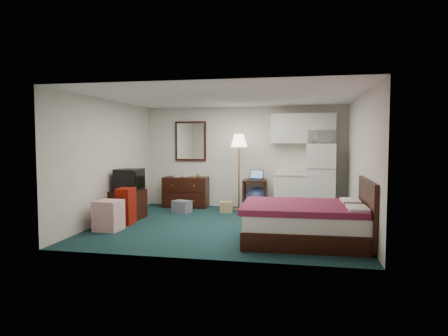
% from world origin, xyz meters
% --- Properties ---
extents(floor, '(5.00, 4.50, 0.01)m').
position_xyz_m(floor, '(0.00, 0.00, 0.00)').
color(floor, black).
rests_on(floor, ground).
extents(ceiling, '(5.00, 4.50, 0.01)m').
position_xyz_m(ceiling, '(0.00, 0.00, 2.50)').
color(ceiling, beige).
rests_on(ceiling, walls).
extents(walls, '(5.01, 4.51, 2.50)m').
position_xyz_m(walls, '(0.00, 0.00, 1.25)').
color(walls, beige).
rests_on(walls, floor).
extents(mirror, '(0.80, 0.06, 1.00)m').
position_xyz_m(mirror, '(-1.35, 2.22, 1.65)').
color(mirror, white).
rests_on(mirror, walls).
extents(upper_cabinets, '(1.50, 0.35, 0.70)m').
position_xyz_m(upper_cabinets, '(1.45, 2.08, 1.95)').
color(upper_cabinets, silver).
rests_on(upper_cabinets, walls).
extents(headboard, '(0.06, 1.56, 1.00)m').
position_xyz_m(headboard, '(2.46, -0.99, 0.55)').
color(headboard, black).
rests_on(headboard, walls).
extents(dresser, '(1.12, 0.54, 0.75)m').
position_xyz_m(dresser, '(-1.41, 1.98, 0.38)').
color(dresser, black).
rests_on(dresser, floor).
extents(floor_lamp, '(0.48, 0.48, 1.82)m').
position_xyz_m(floor_lamp, '(-0.04, 1.81, 0.91)').
color(floor_lamp, '#C48132').
rests_on(floor_lamp, floor).
extents(desk, '(0.60, 0.60, 0.72)m').
position_xyz_m(desk, '(0.33, 1.93, 0.36)').
color(desk, black).
rests_on(desk, floor).
extents(exercise_ball, '(0.68, 0.68, 0.53)m').
position_xyz_m(exercise_ball, '(0.38, 1.96, 0.27)').
color(exercise_ball, navy).
rests_on(exercise_ball, floor).
extents(kitchen_counter, '(0.83, 0.65, 0.86)m').
position_xyz_m(kitchen_counter, '(1.21, 1.91, 0.43)').
color(kitchen_counter, silver).
rests_on(kitchen_counter, floor).
extents(fridge, '(0.71, 0.71, 1.60)m').
position_xyz_m(fridge, '(1.88, 1.88, 0.80)').
color(fridge, silver).
rests_on(fridge, floor).
extents(bed, '(1.98, 1.56, 0.62)m').
position_xyz_m(bed, '(1.48, -0.99, 0.31)').
color(bed, '#410E1D').
rests_on(bed, floor).
extents(tv_stand, '(0.65, 0.70, 0.61)m').
position_xyz_m(tv_stand, '(-2.21, 0.27, 0.31)').
color(tv_stand, black).
rests_on(tv_stand, floor).
extents(suitcase, '(0.30, 0.46, 0.72)m').
position_xyz_m(suitcase, '(-2.01, -0.21, 0.36)').
color(suitcase, '#640B04').
rests_on(suitcase, floor).
extents(retail_box, '(0.46, 0.46, 0.56)m').
position_xyz_m(retail_box, '(-2.08, -0.82, 0.28)').
color(retail_box, white).
rests_on(retail_box, floor).
extents(file_bin, '(0.47, 0.40, 0.28)m').
position_xyz_m(file_bin, '(-1.28, 1.20, 0.14)').
color(file_bin, slate).
rests_on(file_bin, floor).
extents(cardboard_box_a, '(0.32, 0.28, 0.25)m').
position_xyz_m(cardboard_box_a, '(-0.28, 1.43, 0.12)').
color(cardboard_box_a, olive).
rests_on(cardboard_box_a, floor).
extents(cardboard_box_b, '(0.31, 0.34, 0.28)m').
position_xyz_m(cardboard_box_b, '(0.49, 1.17, 0.14)').
color(cardboard_box_b, olive).
rests_on(cardboard_box_b, floor).
extents(laptop, '(0.39, 0.34, 0.23)m').
position_xyz_m(laptop, '(0.33, 1.93, 0.84)').
color(laptop, black).
rests_on(laptop, desk).
extents(crt_tv, '(0.53, 0.57, 0.46)m').
position_xyz_m(crt_tv, '(-2.14, 0.24, 0.84)').
color(crt_tv, black).
rests_on(crt_tv, tv_stand).
extents(microwave, '(0.61, 0.41, 0.38)m').
position_xyz_m(microwave, '(1.84, 1.93, 1.79)').
color(microwave, silver).
rests_on(microwave, fridge).
extents(book_a, '(0.16, 0.04, 0.21)m').
position_xyz_m(book_a, '(-1.70, 1.95, 0.86)').
color(book_a, olive).
rests_on(book_a, dresser).
extents(book_b, '(0.17, 0.06, 0.23)m').
position_xyz_m(book_b, '(-1.50, 2.03, 0.87)').
color(book_b, olive).
rests_on(book_b, dresser).
extents(mug, '(0.15, 0.13, 0.12)m').
position_xyz_m(mug, '(-1.08, 1.92, 0.82)').
color(mug, '#639D50').
rests_on(mug, dresser).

